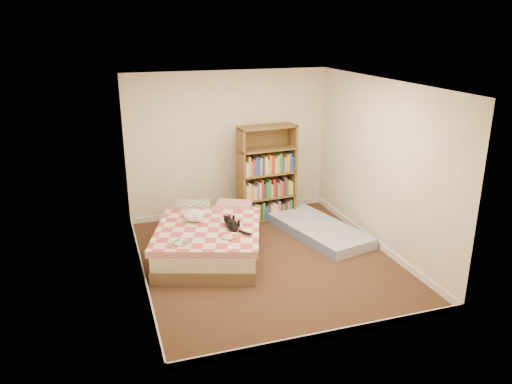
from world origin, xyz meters
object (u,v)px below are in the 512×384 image
object	(u,v)px
bed	(209,237)
bookshelf	(266,186)
white_dog	(195,215)
black_cat	(232,224)
floor_mattress	(318,230)

from	to	relation	value
bed	bookshelf	xyz separation A→B (m)	(1.25, 1.02, 0.35)
bookshelf	white_dog	distance (m)	1.67
black_cat	white_dog	world-z (taller)	white_dog
floor_mattress	white_dog	bearing A→B (deg)	165.00
bookshelf	black_cat	bearing A→B (deg)	-131.61
black_cat	white_dog	xyz separation A→B (m)	(-0.44, 0.45, 0.02)
bed	white_dog	size ratio (longest dim) A/B	5.13
black_cat	bed	bearing A→B (deg)	127.00
floor_mattress	white_dog	xyz separation A→B (m)	(-1.99, 0.04, 0.48)
bed	bookshelf	size ratio (longest dim) A/B	1.41
floor_mattress	black_cat	distance (m)	1.66
bookshelf	black_cat	distance (m)	1.65
white_dog	black_cat	bearing A→B (deg)	-13.98
bed	floor_mattress	world-z (taller)	bed
black_cat	white_dog	distance (m)	0.63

